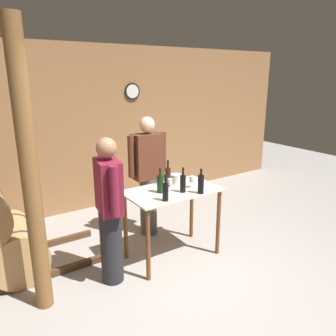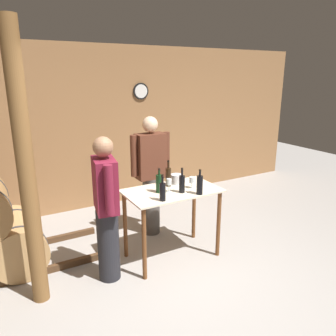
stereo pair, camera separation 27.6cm
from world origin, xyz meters
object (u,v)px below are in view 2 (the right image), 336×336
at_px(wine_bottle_far_left, 163,191).
at_px(wine_bottle_center, 168,176).
at_px(ice_bucket, 176,179).
at_px(person_visitor_with_scarf, 151,174).
at_px(wine_bottle_left, 159,183).
at_px(wine_bottle_far_right, 200,184).
at_px(wine_glass_near_left, 169,182).
at_px(wine_glass_near_center, 192,180).
at_px(wooden_post, 26,173).
at_px(wine_bottle_right, 182,183).
at_px(person_host, 106,207).

distance_m(wine_bottle_far_left, wine_bottle_center, 0.50).
bearing_deg(ice_bucket, wine_bottle_center, -165.59).
distance_m(wine_bottle_center, person_visitor_with_scarf, 0.57).
xyz_separation_m(wine_bottle_left, ice_bucket, (0.34, 0.18, -0.05)).
xyz_separation_m(wine_bottle_far_right, wine_glass_near_left, (-0.27, 0.24, -0.00)).
relative_size(wine_glass_near_center, ice_bucket, 0.96).
distance_m(wooden_post, wine_bottle_far_right, 1.83).
distance_m(wine_bottle_right, person_host, 0.92).
xyz_separation_m(wine_glass_near_left, wine_glass_near_center, (0.31, -0.02, -0.02)).
height_order(wine_bottle_far_right, wine_glass_near_left, wine_bottle_far_right).
bearing_deg(wine_bottle_right, wine_bottle_far_right, -45.85).
distance_m(ice_bucket, person_visitor_with_scarf, 0.53).
relative_size(wine_bottle_left, ice_bucket, 2.00).
relative_size(wine_bottle_center, person_visitor_with_scarf, 0.19).
height_order(wine_bottle_right, wine_glass_near_center, wine_bottle_right).
distance_m(wine_glass_near_left, person_host, 0.80).
height_order(wine_glass_near_left, person_visitor_with_scarf, person_visitor_with_scarf).
distance_m(wine_bottle_center, wine_glass_near_center, 0.30).
distance_m(wooden_post, wine_glass_near_left, 1.56).
xyz_separation_m(wine_glass_near_center, person_host, (-1.09, -0.00, -0.13)).
bearing_deg(person_host, wooden_post, -179.81).
bearing_deg(person_visitor_with_scarf, person_host, -140.16).
bearing_deg(wine_bottle_far_left, person_host, 161.96).
height_order(wine_glass_near_left, ice_bucket, wine_glass_near_left).
distance_m(wine_bottle_left, wine_glass_near_left, 0.12).
bearing_deg(person_visitor_with_scarf, wine_glass_near_center, -76.79).
bearing_deg(wine_bottle_center, person_visitor_with_scarf, 86.49).
xyz_separation_m(wine_bottle_right, wine_glass_near_center, (0.19, 0.07, -0.01)).
height_order(wine_bottle_center, wine_bottle_right, wine_bottle_center).
xyz_separation_m(wine_bottle_far_left, wine_glass_near_center, (0.51, 0.19, -0.01)).
relative_size(wooden_post, wine_bottle_left, 9.17).
relative_size(wine_bottle_far_left, ice_bucket, 2.02).
xyz_separation_m(wine_bottle_far_right, ice_bucket, (-0.03, 0.47, -0.06)).
height_order(wine_bottle_right, person_host, person_host).
bearing_deg(wine_bottle_center, wooden_post, -172.60).
distance_m(wine_bottle_far_left, ice_bucket, 0.62).
relative_size(wine_bottle_center, wine_glass_near_center, 2.31).
distance_m(wine_bottle_left, wine_bottle_far_right, 0.47).
bearing_deg(wine_glass_near_left, wooden_post, -179.17).
relative_size(wine_bottle_center, wine_glass_near_left, 2.02).
bearing_deg(person_visitor_with_scarf, wine_bottle_center, -93.51).
bearing_deg(wine_bottle_right, person_host, 175.49).
distance_m(wine_bottle_far_left, person_visitor_with_scarf, 1.01).
distance_m(wine_glass_near_center, person_host, 1.10).
relative_size(wine_bottle_left, wine_bottle_right, 0.98).
height_order(wine_bottle_far_left, wine_bottle_far_right, same).
bearing_deg(wine_bottle_far_right, wine_glass_near_left, 137.97).
xyz_separation_m(wooden_post, wine_bottle_far_right, (1.79, -0.22, -0.35)).
bearing_deg(wine_bottle_left, wooden_post, -177.45).
relative_size(wooden_post, wine_bottle_far_right, 9.11).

